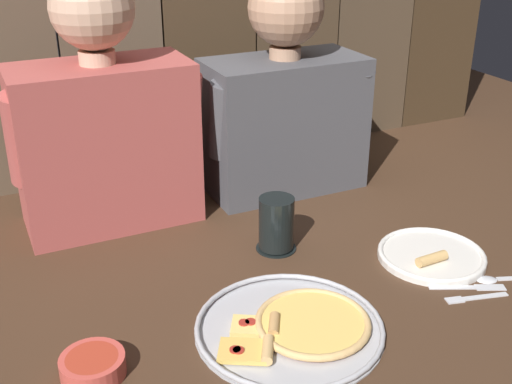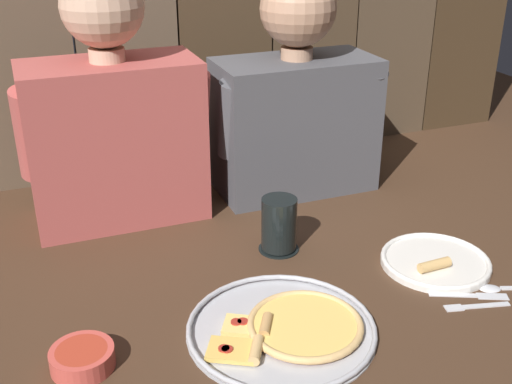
{
  "view_description": "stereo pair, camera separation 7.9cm",
  "coord_description": "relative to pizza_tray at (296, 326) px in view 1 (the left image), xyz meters",
  "views": [
    {
      "loc": [
        -0.51,
        -0.96,
        0.72
      ],
      "look_at": [
        -0.02,
        0.1,
        0.18
      ],
      "focal_mm": 45.05,
      "sensor_mm": 36.0,
      "label": 1
    },
    {
      "loc": [
        -0.44,
        -0.99,
        0.72
      ],
      "look_at": [
        -0.02,
        0.1,
        0.18
      ],
      "focal_mm": 45.05,
      "sensor_mm": 36.0,
      "label": 2
    }
  ],
  "objects": [
    {
      "name": "table_spoon",
      "position": [
        0.46,
        -0.03,
        -0.01
      ],
      "size": [
        0.14,
        0.07,
        0.01
      ],
      "color": "silver",
      "rests_on": "ground"
    },
    {
      "name": "diner_left",
      "position": [
        -0.19,
        0.58,
        0.26
      ],
      "size": [
        0.44,
        0.2,
        0.6
      ],
      "color": "#AD4C47",
      "rests_on": "ground"
    },
    {
      "name": "table_knife",
      "position": [
        0.38,
        -0.03,
        -0.01
      ],
      "size": [
        0.15,
        0.08,
        0.01
      ],
      "color": "silver",
      "rests_on": "ground"
    },
    {
      "name": "ground_plane",
      "position": [
        0.04,
        0.12,
        -0.01
      ],
      "size": [
        3.2,
        3.2,
        0.0
      ],
      "primitive_type": "plane",
      "color": "#422B1C"
    },
    {
      "name": "table_fork",
      "position": [
        0.37,
        -0.06,
        -0.01
      ],
      "size": [
        0.13,
        0.05,
        0.01
      ],
      "color": "silver",
      "rests_on": "ground"
    },
    {
      "name": "dipping_bowl",
      "position": [
        -0.36,
        0.04,
        0.01
      ],
      "size": [
        0.11,
        0.11,
        0.04
      ],
      "color": "#CC4C42",
      "rests_on": "ground"
    },
    {
      "name": "drinking_glass",
      "position": [
        0.1,
        0.28,
        0.05
      ],
      "size": [
        0.09,
        0.09,
        0.12
      ],
      "color": "black",
      "rests_on": "ground"
    },
    {
      "name": "dinner_plate",
      "position": [
        0.39,
        0.1,
        -0.0
      ],
      "size": [
        0.23,
        0.23,
        0.03
      ],
      "color": "white",
      "rests_on": "ground"
    },
    {
      "name": "diner_right",
      "position": [
        0.27,
        0.58,
        0.25
      ],
      "size": [
        0.44,
        0.21,
        0.57
      ],
      "color": "#4C4C51",
      "rests_on": "ground"
    },
    {
      "name": "pizza_tray",
      "position": [
        0.0,
        0.0,
        0.0
      ],
      "size": [
        0.35,
        0.35,
        0.03
      ],
      "color": "#B2B2B7",
      "rests_on": "ground"
    }
  ]
}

